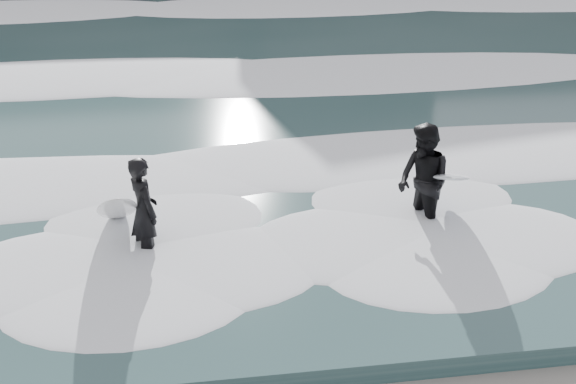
% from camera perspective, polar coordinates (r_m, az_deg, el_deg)
% --- Properties ---
extents(foam_near, '(60.00, 3.20, 0.20)m').
position_cam_1_polar(foam_near, '(13.76, -3.11, 2.11)').
color(foam_near, white).
rests_on(foam_near, sea).
extents(foam_mid, '(60.00, 4.00, 0.24)m').
position_cam_1_polar(foam_mid, '(20.37, -5.00, 9.80)').
color(foam_mid, white).
rests_on(foam_mid, sea).
extents(foam_far, '(60.00, 4.80, 0.30)m').
position_cam_1_polar(foam_far, '(29.14, -6.18, 14.46)').
color(foam_far, white).
rests_on(foam_far, sea).
extents(surfer_left, '(1.15, 2.04, 1.75)m').
position_cam_1_polar(surfer_left, '(11.15, -11.84, -1.45)').
color(surfer_left, black).
rests_on(surfer_left, ground).
extents(surfer_right, '(1.39, 2.03, 1.94)m').
position_cam_1_polar(surfer_right, '(11.85, 10.79, 0.77)').
color(surfer_right, black).
rests_on(surfer_right, ground).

